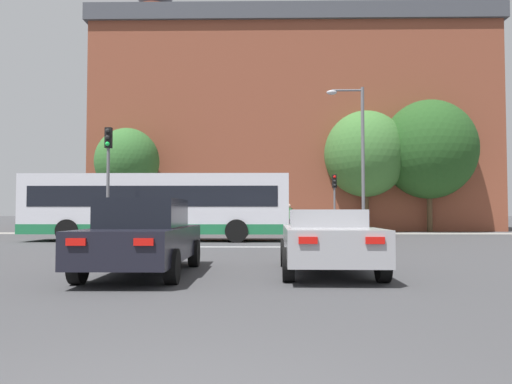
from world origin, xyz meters
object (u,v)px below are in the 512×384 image
object	(u,v)px
car_roadster_right	(328,240)
traffic_light_far_right	(334,193)
street_lamp_junction	(357,147)
pedestrian_walking_east	(289,216)
pedestrian_waiting	(214,216)
bus_crossing_lead	(158,206)
car_saloon_left	(144,236)
traffic_light_near_left	(108,167)

from	to	relation	value
car_roadster_right	traffic_light_far_right	world-z (taller)	traffic_light_far_right
car_roadster_right	street_lamp_junction	size ratio (longest dim) A/B	0.60
pedestrian_walking_east	pedestrian_waiting	bearing A→B (deg)	32.39
traffic_light_far_right	bus_crossing_lead	bearing A→B (deg)	-139.92
bus_crossing_lead	pedestrian_waiting	bearing A→B (deg)	-12.10
car_saloon_left	traffic_light_near_left	bearing A→B (deg)	111.56
pedestrian_walking_east	car_saloon_left	bearing A→B (deg)	102.89
pedestrian_waiting	car_roadster_right	bearing A→B (deg)	177.13
car_saloon_left	pedestrian_waiting	xyz separation A→B (m)	(-0.62, 20.46, 0.30)
bus_crossing_lead	traffic_light_far_right	xyz separation A→B (m)	(9.15, 7.70, 0.85)
car_roadster_right	pedestrian_waiting	xyz separation A→B (m)	(-4.47, 20.22, 0.40)
pedestrian_walking_east	bus_crossing_lead	bearing A→B (deg)	77.72
car_roadster_right	pedestrian_waiting	bearing A→B (deg)	103.61
traffic_light_far_right	pedestrian_waiting	world-z (taller)	traffic_light_far_right
street_lamp_junction	traffic_light_near_left	bearing A→B (deg)	-155.51
car_roadster_right	traffic_light_far_right	distance (m)	20.10
street_lamp_junction	pedestrian_walking_east	world-z (taller)	street_lamp_junction
car_roadster_right	street_lamp_junction	distance (m)	14.19
pedestrian_walking_east	street_lamp_junction	bearing A→B (deg)	134.68
traffic_light_near_left	street_lamp_junction	distance (m)	11.64
traffic_light_far_right	pedestrian_walking_east	size ratio (longest dim) A/B	1.95
traffic_light_near_left	traffic_light_far_right	distance (m)	15.31
street_lamp_junction	pedestrian_walking_east	distance (m)	8.81
bus_crossing_lead	traffic_light_far_right	size ratio (longest dim) A/B	3.28
traffic_light_far_right	pedestrian_waiting	size ratio (longest dim) A/B	1.98
car_saloon_left	bus_crossing_lead	bearing A→B (deg)	100.32
bus_crossing_lead	traffic_light_near_left	distance (m)	4.04
car_roadster_right	pedestrian_waiting	size ratio (longest dim) A/B	2.41
car_roadster_right	street_lamp_junction	bearing A→B (deg)	77.97
car_saloon_left	pedestrian_walking_east	size ratio (longest dim) A/B	2.61
car_saloon_left	traffic_light_far_right	world-z (taller)	traffic_light_far_right
traffic_light_near_left	traffic_light_far_right	xyz separation A→B (m)	(10.34, 11.27, -0.61)
car_saloon_left	pedestrian_waiting	distance (m)	20.47
bus_crossing_lead	traffic_light_near_left	bearing A→B (deg)	161.52
bus_crossing_lead	car_saloon_left	bearing A→B (deg)	-169.18
traffic_light_near_left	traffic_light_far_right	world-z (taller)	traffic_light_near_left
car_saloon_left	traffic_light_far_right	size ratio (longest dim) A/B	1.33
car_saloon_left	traffic_light_near_left	xyz separation A→B (m)	(-3.55, 8.77, 2.28)
bus_crossing_lead	street_lamp_junction	size ratio (longest dim) A/B	1.61
street_lamp_junction	traffic_light_far_right	bearing A→B (deg)	91.60
traffic_light_far_right	pedestrian_waiting	bearing A→B (deg)	176.78
pedestrian_walking_east	traffic_light_near_left	bearing A→B (deg)	82.20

